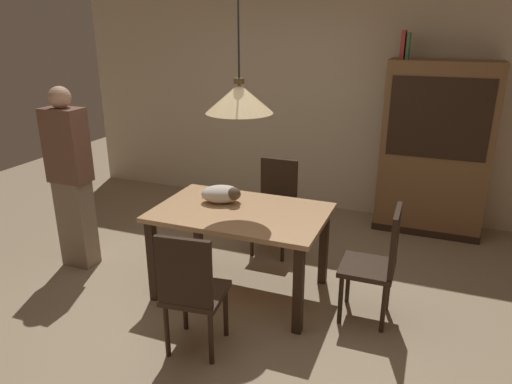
{
  "coord_description": "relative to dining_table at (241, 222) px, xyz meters",
  "views": [
    {
      "loc": [
        1.33,
        -2.93,
        2.19
      ],
      "look_at": [
        -0.04,
        0.57,
        0.85
      ],
      "focal_mm": 33.18,
      "sensor_mm": 36.0,
      "label": 1
    }
  ],
  "objects": [
    {
      "name": "hutch_bookcase",
      "position": [
        1.42,
        1.95,
        0.24
      ],
      "size": [
        1.12,
        0.45,
        1.85
      ],
      "color": "brown",
      "rests_on": "ground"
    },
    {
      "name": "book_red_tall",
      "position": [
        0.99,
        1.95,
        1.34
      ],
      "size": [
        0.04,
        0.22,
        0.28
      ],
      "primitive_type": "cube",
      "color": "#B73833",
      "rests_on": "hutch_bookcase"
    },
    {
      "name": "chair_far_back",
      "position": [
        -0.0,
        0.88,
        -0.14
      ],
      "size": [
        0.4,
        0.4,
        0.93
      ],
      "color": "black",
      "rests_on": "ground"
    },
    {
      "name": "pendant_lamp",
      "position": [
        0.0,
        0.0,
        1.01
      ],
      "size": [
        0.52,
        0.52,
        1.3
      ],
      "color": "beige"
    },
    {
      "name": "dining_table",
      "position": [
        0.0,
        0.0,
        0.0
      ],
      "size": [
        1.4,
        0.9,
        0.75
      ],
      "color": "tan",
      "rests_on": "ground"
    },
    {
      "name": "cat_sleeping",
      "position": [
        -0.21,
        0.11,
        0.18
      ],
      "size": [
        0.41,
        0.32,
        0.16
      ],
      "color": "beige",
      "rests_on": "dining_table"
    },
    {
      "name": "book_green_slim",
      "position": [
        1.04,
        1.95,
        1.33
      ],
      "size": [
        0.03,
        0.2,
        0.26
      ],
      "primitive_type": "cube",
      "color": "#427A4C",
      "rests_on": "hutch_bookcase"
    },
    {
      "name": "person_standing",
      "position": [
        -1.63,
        -0.11,
        0.21
      ],
      "size": [
        0.36,
        0.22,
        1.69
      ],
      "color": "#84705B",
      "rests_on": "ground"
    },
    {
      "name": "chair_near_front",
      "position": [
        0.01,
        -0.88,
        -0.14
      ],
      "size": [
        0.44,
        0.44,
        0.93
      ],
      "color": "black",
      "rests_on": "ground"
    },
    {
      "name": "ground",
      "position": [
        0.1,
        -0.37,
        -0.65
      ],
      "size": [
        10.0,
        10.0,
        0.0
      ],
      "primitive_type": "plane",
      "color": "#998466"
    },
    {
      "name": "chair_right_side",
      "position": [
        1.13,
        0.0,
        -0.14
      ],
      "size": [
        0.4,
        0.4,
        0.93
      ],
      "color": "black",
      "rests_on": "ground"
    },
    {
      "name": "back_wall",
      "position": [
        0.1,
        2.28,
        0.8
      ],
      "size": [
        6.4,
        0.1,
        2.9
      ],
      "primitive_type": "cube",
      "color": "beige",
      "rests_on": "ground"
    }
  ]
}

